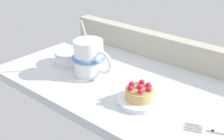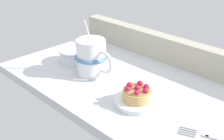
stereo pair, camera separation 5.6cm
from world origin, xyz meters
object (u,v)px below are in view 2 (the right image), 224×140
object	(u,v)px
sugar_bowl	(73,56)
coffee_mug	(92,57)
raspberry_tart	(137,93)
dessert_plate	(137,102)
dessert_fork	(221,139)

from	to	relation	value
sugar_bowl	coffee_mug	bearing A→B (deg)	-5.96
raspberry_tart	sugar_bowl	xyz separation A→B (cm)	(-29.71, 4.24, -0.68)
raspberry_tart	sugar_bowl	distance (cm)	30.02
dessert_plate	raspberry_tart	world-z (taller)	raspberry_tart
dessert_plate	coffee_mug	xyz separation A→B (cm)	(-19.46, 3.19, 4.57)
coffee_mug	sugar_bowl	world-z (taller)	coffee_mug
raspberry_tart	dessert_fork	distance (cm)	20.71
coffee_mug	dessert_fork	world-z (taller)	coffee_mug
coffee_mug	dessert_plate	bearing A→B (deg)	-9.30
coffee_mug	sugar_bowl	distance (cm)	10.74
raspberry_tart	sugar_bowl	world-z (taller)	raspberry_tart
dessert_plate	sugar_bowl	size ratio (longest dim) A/B	1.30
raspberry_tart	coffee_mug	bearing A→B (deg)	170.74
raspberry_tart	dessert_fork	world-z (taller)	raspberry_tart
dessert_fork	sugar_bowl	world-z (taller)	sugar_bowl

